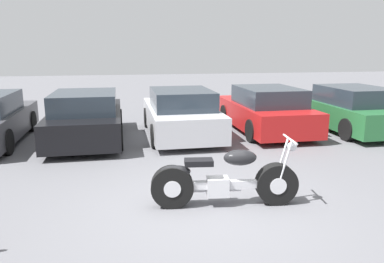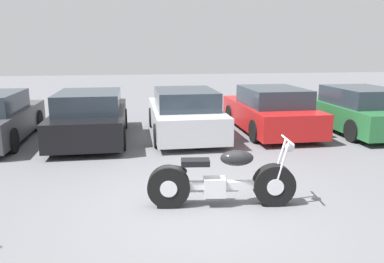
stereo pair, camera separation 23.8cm
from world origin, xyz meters
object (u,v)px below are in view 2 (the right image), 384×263
object	(u,v)px
parked_car_silver	(185,114)
parked_car_green	(357,110)
motorcycle	(220,181)
parked_car_black	(91,117)
parked_car_red	(270,111)

from	to	relation	value
parked_car_silver	parked_car_green	bearing A→B (deg)	-2.62
motorcycle	parked_car_silver	world-z (taller)	parked_car_silver
motorcycle	parked_car_silver	size ratio (longest dim) A/B	0.56
parked_car_black	parked_car_red	distance (m)	5.16
motorcycle	parked_car_silver	distance (m)	4.94
motorcycle	parked_car_silver	bearing A→B (deg)	88.58
parked_car_red	parked_car_green	xyz separation A→B (m)	(2.58, -0.34, 0.00)
motorcycle	parked_car_green	size ratio (longest dim) A/B	0.56
parked_car_red	parked_car_green	size ratio (longest dim) A/B	1.00
parked_car_red	parked_car_black	bearing A→B (deg)	-177.60
parked_car_silver	parked_car_green	distance (m)	5.16
motorcycle	parked_car_red	bearing A→B (deg)	61.85
motorcycle	parked_car_silver	xyz separation A→B (m)	(0.12, 4.94, 0.21)
parked_car_black	parked_car_silver	xyz separation A→B (m)	(2.58, 0.11, 0.00)
motorcycle	parked_car_red	distance (m)	5.72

